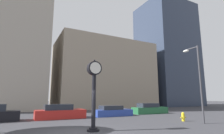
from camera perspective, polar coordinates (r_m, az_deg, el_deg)
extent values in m
plane|color=#38383D|center=(10.93, -11.40, -20.57)|extent=(200.00, 200.00, 0.00)
cube|color=#ADA393|center=(36.78, -29.35, 12.34)|extent=(11.68, 12.00, 30.42)
cube|color=gray|center=(38.00, -2.84, -2.67)|extent=(20.01, 12.00, 13.71)
cube|color=#2D384C|center=(50.05, 17.36, 3.95)|extent=(13.25, 12.00, 27.37)
cylinder|color=black|center=(11.50, -6.17, -19.85)|extent=(0.77, 0.77, 0.12)
cylinder|color=black|center=(11.48, -6.16, -19.31)|extent=(0.52, 0.52, 0.10)
cylinder|color=black|center=(11.33, -6.00, -10.90)|extent=(0.26, 0.26, 3.26)
cylinder|color=black|center=(11.48, -5.81, -0.43)|extent=(0.91, 0.41, 0.91)
cylinder|color=white|center=(11.29, -5.41, -0.27)|extent=(0.75, 0.02, 0.75)
cylinder|color=white|center=(11.68, -6.20, -0.59)|extent=(0.75, 0.02, 0.75)
sphere|color=black|center=(11.58, -5.77, 2.09)|extent=(0.12, 0.12, 0.12)
cube|color=red|center=(18.69, -16.52, -14.54)|extent=(4.79, 1.98, 0.85)
cube|color=#232833|center=(18.60, -17.15, -12.36)|extent=(2.64, 1.73, 0.55)
cube|color=#28429E|center=(20.47, 0.18, -14.70)|extent=(4.36, 1.97, 0.71)
cube|color=#232833|center=(20.34, -0.38, -13.09)|extent=(2.42, 1.69, 0.45)
cube|color=#236038|center=(24.01, 12.20, -13.66)|extent=(4.72, 1.98, 0.81)
cube|color=#232833|center=(23.84, 11.68, -12.11)|extent=(2.63, 1.66, 0.51)
cylinder|color=yellow|center=(17.16, 22.23, -15.08)|extent=(0.27, 0.27, 0.60)
sphere|color=yellow|center=(17.13, 22.15, -13.92)|extent=(0.25, 0.25, 0.25)
cylinder|color=yellow|center=(16.99, 21.73, -15.07)|extent=(0.17, 0.09, 0.09)
cylinder|color=yellow|center=(17.32, 22.71, -14.89)|extent=(0.17, 0.09, 0.09)
cylinder|color=#38383D|center=(16.26, 26.95, -4.72)|extent=(0.14, 0.14, 6.45)
cylinder|color=#38383D|center=(17.12, 24.50, 5.53)|extent=(0.11, 1.20, 0.11)
ellipsoid|color=silver|center=(17.46, 22.98, 4.79)|extent=(0.36, 0.60, 0.24)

